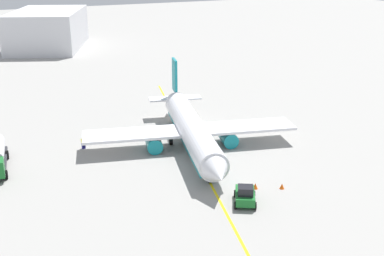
# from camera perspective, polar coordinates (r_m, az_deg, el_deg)

# --- Properties ---
(ground_plane) EXTENTS (400.00, 400.00, 0.00)m
(ground_plane) POSITION_cam_1_polar(r_m,az_deg,el_deg) (65.42, 0.00, -2.47)
(ground_plane) COLOR #9E9B96
(airplane) EXTENTS (32.76, 29.41, 9.53)m
(airplane) POSITION_cam_1_polar(r_m,az_deg,el_deg) (64.95, -0.09, -0.18)
(airplane) COLOR white
(airplane) RESTS_ON ground
(pushback_tug) EXTENTS (4.12, 3.69, 2.20)m
(pushback_tug) POSITION_cam_1_polar(r_m,az_deg,el_deg) (51.36, 6.36, -7.95)
(pushback_tug) COLOR #196B28
(pushback_tug) RESTS_ON ground
(refueling_worker) EXTENTS (0.47, 0.59, 1.71)m
(refueling_worker) POSITION_cam_1_polar(r_m,az_deg,el_deg) (66.79, -12.84, -1.75)
(refueling_worker) COLOR navy
(refueling_worker) RESTS_ON ground
(safety_cone_nose) EXTENTS (0.60, 0.60, 0.67)m
(safety_cone_nose) POSITION_cam_1_polar(r_m,az_deg,el_deg) (54.89, 7.56, -6.87)
(safety_cone_nose) COLOR #F2590F
(safety_cone_nose) RESTS_ON ground
(safety_cone_wingtip) EXTENTS (0.56, 0.56, 0.62)m
(safety_cone_wingtip) POSITION_cam_1_polar(r_m,az_deg,el_deg) (55.37, 10.69, -6.84)
(safety_cone_wingtip) COLOR #F2590F
(safety_cone_wingtip) RESTS_ON ground
(distant_hangar) EXTENTS (35.73, 28.29, 10.40)m
(distant_hangar) POSITION_cam_1_polar(r_m,az_deg,el_deg) (144.68, -16.77, 11.24)
(distant_hangar) COLOR silver
(distant_hangar) RESTS_ON ground
(taxi_line_marking) EXTENTS (66.21, 17.37, 0.01)m
(taxi_line_marking) POSITION_cam_1_polar(r_m,az_deg,el_deg) (65.41, 0.00, -2.47)
(taxi_line_marking) COLOR yellow
(taxi_line_marking) RESTS_ON ground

